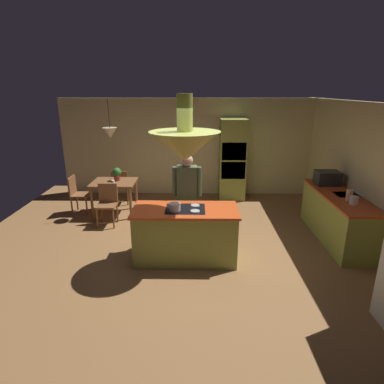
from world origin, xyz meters
The scene contains 19 objects.
ground centered at (0.00, 0.00, 0.00)m, with size 8.16×8.16×0.00m, color olive.
wall_back centered at (0.00, 3.45, 1.27)m, with size 6.80×0.10×2.55m, color beige.
wall_right centered at (3.25, 0.40, 1.27)m, with size 0.10×7.20×2.55m, color beige.
kitchen_island centered at (0.00, -0.20, 0.46)m, with size 1.72×0.81×0.92m.
counter_run_right centered at (2.84, 0.60, 0.46)m, with size 0.73×2.20×0.90m.
oven_tower centered at (1.10, 3.04, 1.03)m, with size 0.66×0.62×2.06m.
dining_table centered at (-1.70, 1.90, 0.65)m, with size 0.98×0.81×0.76m.
person_at_island centered at (0.01, 0.48, 0.96)m, with size 0.53×0.22×1.67m.
range_hood centered at (0.00, -0.20, 1.96)m, with size 1.10×1.10×1.00m.
pendant_light_over_table centered at (-1.70, 1.90, 1.86)m, with size 0.32×0.32×0.82m.
chair_facing_island centered at (-1.70, 1.27, 0.50)m, with size 0.40×0.40×0.87m.
chair_by_back_wall centered at (-1.70, 2.53, 0.50)m, with size 0.40×0.40×0.87m.
chair_at_corner centered at (-2.57, 1.90, 0.50)m, with size 0.40×0.40×0.87m.
potted_plant_on_table centered at (-1.64, 1.99, 0.93)m, with size 0.20×0.20×0.30m.
cup_on_table centered at (-1.66, 1.70, 0.81)m, with size 0.07×0.07×0.09m, color white.
canister_flour centered at (2.84, 0.06, 0.98)m, with size 0.14×0.14×0.14m, color silver.
canister_sugar centered at (2.84, 0.24, 1.00)m, with size 0.11×0.11×0.20m, color #E0B78C.
microwave_on_counter centered at (2.84, 1.25, 1.04)m, with size 0.46×0.36×0.28m, color #232326.
cooking_pot_on_cooktop centered at (-0.16, -0.33, 0.98)m, with size 0.18×0.18×0.12m, color #B2B2B7.
Camera 1 is at (0.18, -5.10, 2.76)m, focal length 30.15 mm.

